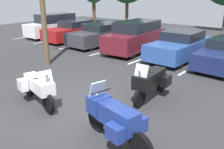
{
  "coord_description": "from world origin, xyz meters",
  "views": [
    {
      "loc": [
        5.73,
        -4.91,
        3.62
      ],
      "look_at": [
        0.56,
        1.46,
        0.81
      ],
      "focal_mm": 39.04,
      "sensor_mm": 36.0,
      "label": 1
    }
  ],
  "objects_px": {
    "car_white": "(54,25)",
    "car_charcoal": "(99,35)",
    "motorcycle_third": "(151,81)",
    "car_blue": "(180,46)",
    "car_red": "(74,31)",
    "motorcycle_touring": "(38,86)",
    "car_maroon": "(135,36)",
    "motorcycle_second": "(114,118)"
  },
  "relations": [
    {
      "from": "motorcycle_second",
      "to": "car_white",
      "type": "height_order",
      "value": "car_white"
    },
    {
      "from": "motorcycle_second",
      "to": "motorcycle_third",
      "type": "relative_size",
      "value": 0.98
    },
    {
      "from": "motorcycle_second",
      "to": "motorcycle_third",
      "type": "distance_m",
      "value": 2.87
    },
    {
      "from": "motorcycle_third",
      "to": "car_white",
      "type": "distance_m",
      "value": 14.04
    },
    {
      "from": "motorcycle_touring",
      "to": "car_red",
      "type": "height_order",
      "value": "car_red"
    },
    {
      "from": "car_red",
      "to": "car_maroon",
      "type": "xyz_separation_m",
      "value": [
        5.66,
        0.02,
        0.21
      ]
    },
    {
      "from": "car_blue",
      "to": "car_red",
      "type": "bearing_deg",
      "value": 179.8
    },
    {
      "from": "motorcycle_touring",
      "to": "car_red",
      "type": "bearing_deg",
      "value": 131.56
    },
    {
      "from": "car_red",
      "to": "motorcycle_second",
      "type": "bearing_deg",
      "value": -38.43
    },
    {
      "from": "motorcycle_third",
      "to": "car_red",
      "type": "xyz_separation_m",
      "value": [
        -10.22,
        5.8,
        0.04
      ]
    },
    {
      "from": "motorcycle_third",
      "to": "car_red",
      "type": "relative_size",
      "value": 0.49
    },
    {
      "from": "motorcycle_touring",
      "to": "motorcycle_second",
      "type": "xyz_separation_m",
      "value": [
        3.3,
        -0.1,
        0.04
      ]
    },
    {
      "from": "car_white",
      "to": "motorcycle_touring",
      "type": "bearing_deg",
      "value": -40.6
    },
    {
      "from": "motorcycle_touring",
      "to": "motorcycle_second",
      "type": "relative_size",
      "value": 1.01
    },
    {
      "from": "car_white",
      "to": "car_maroon",
      "type": "distance_m",
      "value": 8.18
    },
    {
      "from": "car_white",
      "to": "car_charcoal",
      "type": "bearing_deg",
      "value": -2.1
    },
    {
      "from": "motorcycle_touring",
      "to": "car_charcoal",
      "type": "relative_size",
      "value": 0.5
    },
    {
      "from": "car_red",
      "to": "motorcycle_touring",
      "type": "bearing_deg",
      "value": -48.44
    },
    {
      "from": "motorcycle_second",
      "to": "car_blue",
      "type": "bearing_deg",
      "value": 104.06
    },
    {
      "from": "motorcycle_third",
      "to": "car_charcoal",
      "type": "height_order",
      "value": "car_charcoal"
    },
    {
      "from": "car_blue",
      "to": "car_white",
      "type": "bearing_deg",
      "value": 179.25
    },
    {
      "from": "car_red",
      "to": "car_charcoal",
      "type": "height_order",
      "value": "car_red"
    },
    {
      "from": "car_white",
      "to": "car_blue",
      "type": "bearing_deg",
      "value": -0.75
    },
    {
      "from": "car_red",
      "to": "car_blue",
      "type": "relative_size",
      "value": 1.0
    },
    {
      "from": "motorcycle_touring",
      "to": "motorcycle_third",
      "type": "relative_size",
      "value": 1.0
    },
    {
      "from": "motorcycle_touring",
      "to": "motorcycle_third",
      "type": "distance_m",
      "value": 3.8
    },
    {
      "from": "car_red",
      "to": "car_charcoal",
      "type": "bearing_deg",
      "value": -1.58
    },
    {
      "from": "motorcycle_touring",
      "to": "car_maroon",
      "type": "bearing_deg",
      "value": 102.43
    },
    {
      "from": "car_blue",
      "to": "car_charcoal",
      "type": "bearing_deg",
      "value": -179.58
    },
    {
      "from": "motorcycle_touring",
      "to": "car_maroon",
      "type": "distance_m",
      "value": 8.74
    },
    {
      "from": "motorcycle_second",
      "to": "car_maroon",
      "type": "bearing_deg",
      "value": 120.98
    },
    {
      "from": "motorcycle_third",
      "to": "car_white",
      "type": "relative_size",
      "value": 0.5
    },
    {
      "from": "car_white",
      "to": "car_charcoal",
      "type": "xyz_separation_m",
      "value": [
        5.21,
        -0.19,
        -0.19
      ]
    },
    {
      "from": "motorcycle_second",
      "to": "car_blue",
      "type": "height_order",
      "value": "car_blue"
    },
    {
      "from": "motorcycle_third",
      "to": "car_blue",
      "type": "bearing_deg",
      "value": 104.78
    },
    {
      "from": "motorcycle_touring",
      "to": "car_white",
      "type": "xyz_separation_m",
      "value": [
        -10.06,
        8.62,
        0.28
      ]
    },
    {
      "from": "motorcycle_second",
      "to": "motorcycle_third",
      "type": "height_order",
      "value": "same"
    },
    {
      "from": "car_white",
      "to": "car_charcoal",
      "type": "relative_size",
      "value": 1.02
    },
    {
      "from": "motorcycle_second",
      "to": "car_maroon",
      "type": "height_order",
      "value": "car_maroon"
    },
    {
      "from": "motorcycle_second",
      "to": "car_red",
      "type": "height_order",
      "value": "car_red"
    },
    {
      "from": "car_red",
      "to": "car_maroon",
      "type": "height_order",
      "value": "car_maroon"
    },
    {
      "from": "motorcycle_second",
      "to": "car_white",
      "type": "distance_m",
      "value": 15.95
    }
  ]
}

